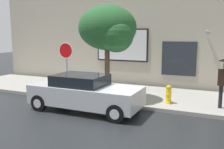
{
  "coord_description": "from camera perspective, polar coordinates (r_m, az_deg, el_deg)",
  "views": [
    {
      "loc": [
        4.02,
        -8.23,
        2.94
      ],
      "look_at": [
        -0.52,
        1.8,
        1.2
      ],
      "focal_mm": 40.19,
      "sensor_mm": 36.0,
      "label": 1
    }
  ],
  "objects": [
    {
      "name": "ground_plane",
      "position": [
        9.62,
        -1.63,
        -8.81
      ],
      "size": [
        60.0,
        60.0,
        0.0
      ],
      "primitive_type": "plane",
      "color": "black"
    },
    {
      "name": "sidewalk",
      "position": [
        12.27,
        4.53,
        -4.55
      ],
      "size": [
        20.0,
        4.0,
        0.15
      ],
      "primitive_type": "cube",
      "color": "gray",
      "rests_on": "ground"
    },
    {
      "name": "building_facade",
      "position": [
        14.32,
        8.12,
        11.07
      ],
      "size": [
        20.0,
        0.67,
        7.0
      ],
      "color": "#B2A893",
      "rests_on": "ground"
    },
    {
      "name": "parked_car",
      "position": [
        9.87,
        -6.23,
        -4.15
      ],
      "size": [
        4.37,
        1.84,
        1.41
      ],
      "color": "#B7BABF",
      "rests_on": "ground"
    },
    {
      "name": "fire_hydrant",
      "position": [
        10.63,
        12.76,
        -4.41
      ],
      "size": [
        0.3,
        0.44,
        0.76
      ],
      "color": "yellow",
      "rests_on": "sidewalk"
    },
    {
      "name": "street_tree",
      "position": [
        10.95,
        -0.7,
        10.19
      ],
      "size": [
        2.6,
        2.21,
        4.08
      ],
      "color": "#4C3823",
      "rests_on": "sidewalk"
    },
    {
      "name": "stop_sign",
      "position": [
        11.73,
        -10.39,
        3.71
      ],
      "size": [
        0.76,
        0.1,
        2.47
      ],
      "color": "gray",
      "rests_on": "sidewalk"
    }
  ]
}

